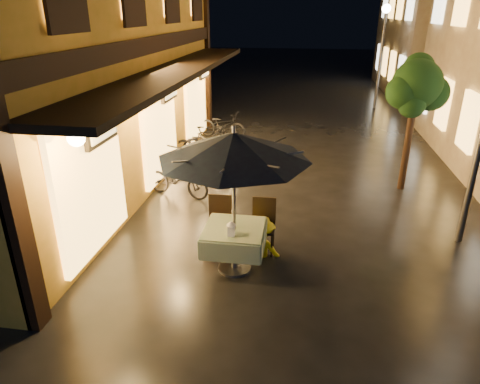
% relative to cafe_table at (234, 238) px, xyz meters
% --- Properties ---
extents(ground, '(90.00, 90.00, 0.00)m').
position_rel_cafe_table_xyz_m(ground, '(1.03, -0.42, -0.59)').
color(ground, black).
rests_on(ground, ground).
extents(west_building, '(5.90, 11.40, 7.40)m').
position_rel_cafe_table_xyz_m(west_building, '(-4.70, 3.58, 3.12)').
color(west_building, gold).
rests_on(west_building, ground).
extents(east_building_far, '(7.30, 10.30, 7.30)m').
position_rel_cafe_table_xyz_m(east_building_far, '(8.52, 17.58, 3.07)').
color(east_building_far, '#C0B59B').
rests_on(east_building_far, ground).
extents(street_tree, '(1.43, 1.20, 3.15)m').
position_rel_cafe_table_xyz_m(street_tree, '(3.44, 4.09, 1.83)').
color(street_tree, black).
rests_on(street_tree, ground).
extents(streetlamp_far, '(0.36, 0.36, 4.23)m').
position_rel_cafe_table_xyz_m(streetlamp_far, '(4.03, 13.58, 2.33)').
color(streetlamp_far, '#59595E').
rests_on(streetlamp_far, ground).
extents(cafe_table, '(0.99, 0.99, 0.78)m').
position_rel_cafe_table_xyz_m(cafe_table, '(0.00, 0.00, 0.00)').
color(cafe_table, '#59595E').
rests_on(cafe_table, ground).
extents(patio_umbrella, '(2.37, 2.37, 2.46)m').
position_rel_cafe_table_xyz_m(patio_umbrella, '(0.00, -0.00, 1.56)').
color(patio_umbrella, '#59595E').
rests_on(patio_umbrella, ground).
extents(cafe_chair_left, '(0.42, 0.42, 0.97)m').
position_rel_cafe_table_xyz_m(cafe_chair_left, '(-0.40, 0.74, -0.05)').
color(cafe_chair_left, black).
rests_on(cafe_chair_left, ground).
extents(cafe_chair_right, '(0.42, 0.42, 0.97)m').
position_rel_cafe_table_xyz_m(cafe_chair_right, '(0.40, 0.74, -0.05)').
color(cafe_chair_right, black).
rests_on(cafe_chair_right, ground).
extents(table_lantern, '(0.16, 0.16, 0.25)m').
position_rel_cafe_table_xyz_m(table_lantern, '(0.00, -0.27, 0.33)').
color(table_lantern, white).
rests_on(table_lantern, cafe_table).
extents(person_orange, '(0.75, 0.62, 1.38)m').
position_rel_cafe_table_xyz_m(person_orange, '(-0.45, 0.53, 0.10)').
color(person_orange, '#C75720').
rests_on(person_orange, ground).
extents(person_yellow, '(0.91, 0.55, 1.37)m').
position_rel_cafe_table_xyz_m(person_yellow, '(0.38, 0.57, 0.10)').
color(person_yellow, yellow).
rests_on(person_yellow, ground).
extents(bicycle_0, '(1.69, 0.97, 0.84)m').
position_rel_cafe_table_xyz_m(bicycle_0, '(-1.80, 2.82, -0.17)').
color(bicycle_0, black).
rests_on(bicycle_0, ground).
extents(bicycle_1, '(1.86, 0.81, 1.08)m').
position_rel_cafe_table_xyz_m(bicycle_1, '(-1.45, 3.95, -0.05)').
color(bicycle_1, black).
rests_on(bicycle_1, ground).
extents(bicycle_2, '(1.95, 0.83, 1.00)m').
position_rel_cafe_table_xyz_m(bicycle_2, '(-1.69, 5.31, -0.09)').
color(bicycle_2, black).
rests_on(bicycle_2, ground).
extents(bicycle_3, '(1.59, 1.02, 0.93)m').
position_rel_cafe_table_xyz_m(bicycle_3, '(-1.74, 5.78, -0.12)').
color(bicycle_3, black).
rests_on(bicycle_3, ground).
extents(bicycle_4, '(1.82, 1.05, 0.90)m').
position_rel_cafe_table_xyz_m(bicycle_4, '(-1.70, 7.76, -0.14)').
color(bicycle_4, black).
rests_on(bicycle_4, ground).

